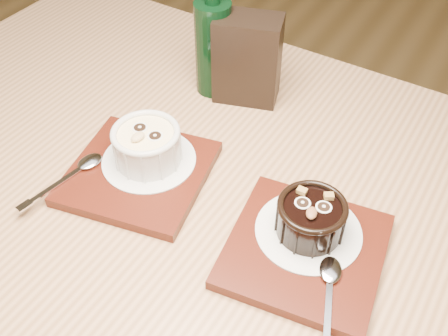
% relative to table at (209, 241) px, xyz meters
% --- Properties ---
extents(table, '(1.22, 0.82, 0.75)m').
position_rel_table_xyz_m(table, '(0.00, 0.00, 0.00)').
color(table, '#8E623E').
rests_on(table, ground).
extents(tray_left, '(0.21, 0.21, 0.01)m').
position_rel_table_xyz_m(tray_left, '(-0.10, -0.01, 0.10)').
color(tray_left, '#4C170C').
rests_on(tray_left, table).
extents(doily_left, '(0.13, 0.13, 0.00)m').
position_rel_table_xyz_m(doily_left, '(-0.10, 0.01, 0.11)').
color(doily_left, silver).
rests_on(doily_left, tray_left).
extents(ramekin_white, '(0.09, 0.09, 0.06)m').
position_rel_table_xyz_m(ramekin_white, '(-0.10, 0.01, 0.14)').
color(ramekin_white, silver).
rests_on(ramekin_white, doily_left).
extents(spoon_left, '(0.05, 0.14, 0.01)m').
position_rel_table_xyz_m(spoon_left, '(-0.17, -0.07, 0.11)').
color(spoon_left, silver).
rests_on(spoon_left, tray_left).
extents(tray_right, '(0.20, 0.20, 0.01)m').
position_rel_table_xyz_m(tray_right, '(0.15, -0.02, 0.10)').
color(tray_right, '#4C170C').
rests_on(tray_right, table).
extents(doily_right, '(0.13, 0.13, 0.00)m').
position_rel_table_xyz_m(doily_right, '(0.14, 0.01, 0.11)').
color(doily_right, silver).
rests_on(doily_right, tray_right).
extents(ramekin_dark, '(0.08, 0.08, 0.05)m').
position_rel_table_xyz_m(ramekin_dark, '(0.14, 0.01, 0.13)').
color(ramekin_dark, black).
rests_on(ramekin_dark, doily_right).
extents(spoon_right, '(0.07, 0.13, 0.01)m').
position_rel_table_xyz_m(spoon_right, '(0.20, -0.07, 0.11)').
color(spoon_right, silver).
rests_on(spoon_right, tray_right).
extents(condiment_stand, '(0.11, 0.09, 0.14)m').
position_rel_table_xyz_m(condiment_stand, '(-0.07, 0.22, 0.16)').
color(condiment_stand, black).
rests_on(condiment_stand, table).
extents(green_bottle, '(0.06, 0.06, 0.21)m').
position_rel_table_xyz_m(green_bottle, '(-0.12, 0.22, 0.17)').
color(green_bottle, black).
rests_on(green_bottle, table).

